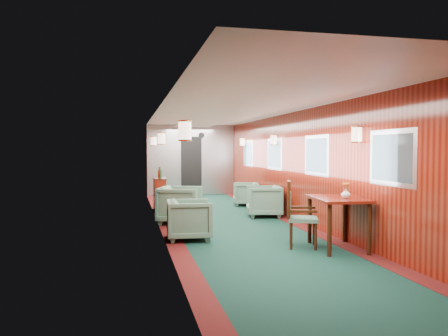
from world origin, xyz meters
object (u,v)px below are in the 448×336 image
credenza (159,194)px  dining_table (338,206)px  side_chair (297,211)px  armchair_right_near (264,201)px  armchair_right_far (246,194)px  armchair_left_far (180,205)px  armchair_left_near (190,220)px

credenza → dining_table: bearing=-62.9°
side_chair → armchair_right_near: size_ratio=1.34×
side_chair → armchair_right_far: size_ratio=1.51×
armchair_left_far → armchair_right_near: bearing=-57.4°
side_chair → armchair_right_far: side_chair is taller
side_chair → armchair_left_far: size_ratio=1.23×
dining_table → armchair_left_near: dining_table is taller
armchair_left_near → armchair_left_far: 1.69m
armchair_left_near → armchair_right_near: (2.05, 2.21, 0.01)m
credenza → armchair_right_far: (2.45, 0.68, -0.12)m
armchair_left_near → dining_table: bearing=-115.3°
credenza → armchair_left_far: 1.94m
dining_table → armchair_left_near: 2.52m
armchair_right_far → armchair_right_near: bearing=8.4°
armchair_left_near → armchair_left_far: size_ratio=0.88×
armchair_right_far → armchair_left_near: bearing=-15.0°
dining_table → side_chair: (-0.59, 0.25, -0.11)m
side_chair → credenza: size_ratio=0.95×
armchair_left_near → armchair_right_near: 3.02m
dining_table → armchair_left_far: dining_table is taller
armchair_left_far → side_chair: bearing=-131.2°
dining_table → credenza: size_ratio=1.02×
side_chair → armchair_right_far: (0.58, 5.25, -0.26)m
dining_table → armchair_left_near: (-2.19, 1.20, -0.34)m
credenza → armchair_right_far: credenza is taller
credenza → side_chair: bearing=-67.7°
credenza → armchair_right_near: (2.33, -1.40, -0.08)m
armchair_left_far → armchair_right_near: 2.09m
armchair_left_near → armchair_right_far: size_ratio=1.09×
armchair_right_near → credenza: bearing=-109.7°
dining_table → armchair_right_far: bearing=95.8°
side_chair → dining_table: bearing=-2.4°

